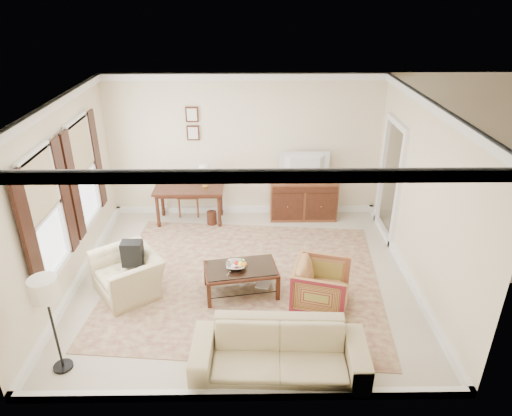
{
  "coord_description": "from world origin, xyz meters",
  "views": [
    {
      "loc": [
        0.11,
        -6.3,
        4.39
      ],
      "look_at": [
        0.2,
        0.3,
        1.15
      ],
      "focal_mm": 32.0,
      "sensor_mm": 36.0,
      "label": 1
    }
  ],
  "objects_px": {
    "tv": "(305,158)",
    "club_armchair": "(127,268)",
    "writing_desk": "(189,193)",
    "sideboard": "(303,199)",
    "striped_armchair": "(321,284)",
    "sofa": "(279,346)",
    "coffee_table": "(241,273)"
  },
  "relations": [
    {
      "from": "tv",
      "to": "club_armchair",
      "type": "bearing_deg",
      "value": 40.19
    },
    {
      "from": "tv",
      "to": "writing_desk",
      "type": "bearing_deg",
      "value": 3.31
    },
    {
      "from": "club_armchair",
      "to": "tv",
      "type": "bearing_deg",
      "value": 94.49
    },
    {
      "from": "sideboard",
      "to": "striped_armchair",
      "type": "relative_size",
      "value": 1.68
    },
    {
      "from": "writing_desk",
      "to": "tv",
      "type": "bearing_deg",
      "value": 3.31
    },
    {
      "from": "tv",
      "to": "sofa",
      "type": "distance_m",
      "value": 4.39
    },
    {
      "from": "writing_desk",
      "to": "sideboard",
      "type": "bearing_deg",
      "value": 3.8
    },
    {
      "from": "sideboard",
      "to": "club_armchair",
      "type": "xyz_separation_m",
      "value": [
        -3.0,
        -2.55,
        0.03
      ]
    },
    {
      "from": "sideboard",
      "to": "striped_armchair",
      "type": "distance_m",
      "value": 2.96
    },
    {
      "from": "striped_armchair",
      "to": "coffee_table",
      "type": "bearing_deg",
      "value": 89.47
    },
    {
      "from": "sofa",
      "to": "sideboard",
      "type": "bearing_deg",
      "value": 82.59
    },
    {
      "from": "writing_desk",
      "to": "tv",
      "type": "height_order",
      "value": "tv"
    },
    {
      "from": "sideboard",
      "to": "sofa",
      "type": "distance_m",
      "value": 4.32
    },
    {
      "from": "coffee_table",
      "to": "sofa",
      "type": "xyz_separation_m",
      "value": [
        0.5,
        -1.65,
        0.06
      ]
    },
    {
      "from": "tv",
      "to": "sofa",
      "type": "height_order",
      "value": "tv"
    },
    {
      "from": "sideboard",
      "to": "sofa",
      "type": "xyz_separation_m",
      "value": [
        -0.74,
        -4.25,
        0.01
      ]
    },
    {
      "from": "tv",
      "to": "coffee_table",
      "type": "relative_size",
      "value": 0.79
    },
    {
      "from": "striped_armchair",
      "to": "club_armchair",
      "type": "bearing_deg",
      "value": 98.35
    },
    {
      "from": "coffee_table",
      "to": "club_armchair",
      "type": "xyz_separation_m",
      "value": [
        -1.76,
        0.05,
        0.08
      ]
    },
    {
      "from": "striped_armchair",
      "to": "club_armchair",
      "type": "height_order",
      "value": "club_armchair"
    },
    {
      "from": "coffee_table",
      "to": "sofa",
      "type": "distance_m",
      "value": 1.73
    },
    {
      "from": "tv",
      "to": "striped_armchair",
      "type": "relative_size",
      "value": 1.18
    },
    {
      "from": "writing_desk",
      "to": "sideboard",
      "type": "xyz_separation_m",
      "value": [
        2.31,
        0.15,
        -0.23
      ]
    },
    {
      "from": "striped_armchair",
      "to": "sofa",
      "type": "relative_size",
      "value": 0.37
    },
    {
      "from": "tv",
      "to": "coffee_table",
      "type": "height_order",
      "value": "tv"
    },
    {
      "from": "striped_armchair",
      "to": "tv",
      "type": "bearing_deg",
      "value": 15.33
    },
    {
      "from": "sideboard",
      "to": "coffee_table",
      "type": "relative_size",
      "value": 1.12
    },
    {
      "from": "tv",
      "to": "sideboard",
      "type": "bearing_deg",
      "value": -90.0
    },
    {
      "from": "striped_armchair",
      "to": "sofa",
      "type": "distance_m",
      "value": 1.47
    },
    {
      "from": "tv",
      "to": "striped_armchair",
      "type": "xyz_separation_m",
      "value": [
        -0.04,
        -2.94,
        -0.91
      ]
    },
    {
      "from": "coffee_table",
      "to": "club_armchair",
      "type": "distance_m",
      "value": 1.76
    },
    {
      "from": "writing_desk",
      "to": "striped_armchair",
      "type": "height_order",
      "value": "striped_armchair"
    }
  ]
}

